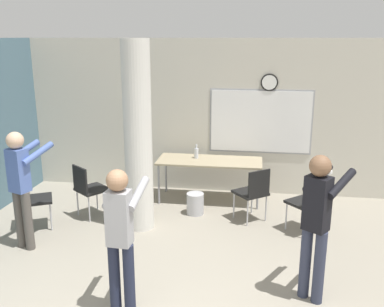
% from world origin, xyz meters
% --- Properties ---
extents(wall_back, '(8.00, 0.15, 2.80)m').
position_xyz_m(wall_back, '(0.02, 5.06, 1.40)').
color(wall_back, beige).
rests_on(wall_back, ground_plane).
extents(support_pillar, '(0.41, 0.41, 2.80)m').
position_xyz_m(support_pillar, '(-0.92, 3.22, 1.40)').
color(support_pillar, silver).
rests_on(support_pillar, ground_plane).
extents(folding_table, '(1.81, 0.72, 0.74)m').
position_xyz_m(folding_table, '(-0.01, 4.48, 0.69)').
color(folding_table, tan).
rests_on(folding_table, ground_plane).
extents(bottle_on_table, '(0.07, 0.07, 0.25)m').
position_xyz_m(bottle_on_table, '(-0.25, 4.57, 0.84)').
color(bottle_on_table, silver).
rests_on(bottle_on_table, folding_table).
extents(waste_bin, '(0.28, 0.28, 0.35)m').
position_xyz_m(waste_bin, '(-0.17, 3.84, 0.18)').
color(waste_bin, '#B2B2B7').
rests_on(waste_bin, ground_plane).
extents(chair_mid_room, '(0.62, 0.62, 0.87)m').
position_xyz_m(chair_mid_room, '(1.57, 3.39, 0.51)').
color(chair_mid_room, black).
rests_on(chair_mid_room, ground_plane).
extents(chair_table_right, '(0.62, 0.62, 0.87)m').
position_xyz_m(chair_table_right, '(0.77, 3.69, 0.51)').
color(chair_table_right, black).
rests_on(chair_table_right, ground_plane).
extents(chair_near_pillar, '(0.62, 0.62, 0.87)m').
position_xyz_m(chair_near_pillar, '(-1.84, 3.47, 0.51)').
color(chair_near_pillar, black).
rests_on(chair_near_pillar, ground_plane).
extents(chair_by_left_wall, '(0.59, 0.59, 0.87)m').
position_xyz_m(chair_by_left_wall, '(-2.52, 2.94, 0.51)').
color(chair_by_left_wall, black).
rests_on(chair_by_left_wall, ground_plane).
extents(person_playing_front, '(0.37, 0.64, 1.59)m').
position_xyz_m(person_playing_front, '(-0.54, 1.14, 0.94)').
color(person_playing_front, '#1E2338').
rests_on(person_playing_front, ground_plane).
extents(person_watching_back, '(0.51, 0.65, 1.64)m').
position_xyz_m(person_watching_back, '(-2.30, 2.35, 0.96)').
color(person_watching_back, '#514C47').
rests_on(person_watching_back, ground_plane).
extents(person_playing_side, '(0.60, 0.68, 1.66)m').
position_xyz_m(person_playing_side, '(1.45, 1.70, 0.98)').
color(person_playing_side, '#2D3347').
rests_on(person_playing_side, ground_plane).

